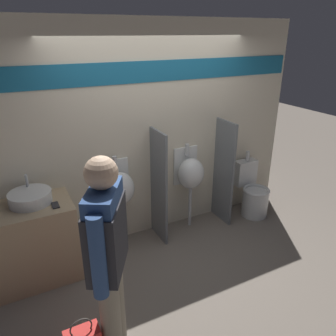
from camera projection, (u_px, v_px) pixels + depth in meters
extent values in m
plane|color=#70665B|center=(174.00, 249.00, 4.13)|extent=(16.00, 16.00, 0.00)
cube|color=beige|center=(152.00, 134.00, 4.10)|extent=(4.13, 0.06, 2.70)
cube|color=#19668E|center=(152.00, 71.00, 3.77)|extent=(4.04, 0.01, 0.24)
cube|color=tan|center=(34.00, 243.00, 3.51)|extent=(0.88, 0.59, 0.89)
cylinder|color=silver|center=(30.00, 198.00, 3.39)|extent=(0.43, 0.43, 0.12)
cylinder|color=silver|center=(27.00, 181.00, 3.46)|extent=(0.03, 0.03, 0.14)
cube|color=#232328|center=(55.00, 205.00, 3.36)|extent=(0.07, 0.14, 0.01)
cube|color=slate|center=(159.00, 187.00, 4.12)|extent=(0.03, 0.43, 1.46)
cube|color=slate|center=(224.00, 172.00, 4.54)|extent=(0.03, 0.43, 1.46)
cylinder|color=silver|center=(122.00, 224.00, 4.12)|extent=(0.04, 0.04, 0.60)
ellipsoid|color=silver|center=(119.00, 189.00, 3.93)|extent=(0.37, 0.31, 0.42)
cube|color=silver|center=(115.00, 179.00, 4.03)|extent=(0.35, 0.02, 0.52)
cylinder|color=silver|center=(115.00, 163.00, 3.91)|extent=(0.06, 0.06, 0.16)
cylinder|color=silver|center=(190.00, 206.00, 4.54)|extent=(0.04, 0.04, 0.60)
ellipsoid|color=silver|center=(191.00, 174.00, 4.35)|extent=(0.37, 0.31, 0.42)
cube|color=silver|center=(185.00, 165.00, 4.45)|extent=(0.35, 0.02, 0.52)
cylinder|color=silver|center=(187.00, 150.00, 4.33)|extent=(0.06, 0.06, 0.16)
cylinder|color=silver|center=(255.00, 203.00, 4.83)|extent=(0.38, 0.38, 0.40)
torus|color=silver|center=(256.00, 190.00, 4.75)|extent=(0.39, 0.39, 0.04)
cube|color=silver|center=(245.00, 172.00, 4.91)|extent=(0.34, 0.16, 0.38)
cylinder|color=silver|center=(248.00, 156.00, 4.79)|extent=(0.06, 0.06, 0.14)
cylinder|color=gray|center=(111.00, 320.00, 2.58)|extent=(0.16, 0.16, 0.86)
cylinder|color=gray|center=(115.00, 304.00, 2.74)|extent=(0.16, 0.16, 0.86)
cube|color=#2D4C84|center=(106.00, 231.00, 2.36)|extent=(0.39, 0.49, 0.68)
cube|color=#2D2D33|center=(107.00, 237.00, 2.39)|extent=(0.43, 0.53, 0.55)
cylinder|color=#2D4C84|center=(98.00, 258.00, 2.14)|extent=(0.11, 0.11, 0.63)
cylinder|color=#2D4C84|center=(113.00, 217.00, 2.61)|extent=(0.11, 0.11, 0.63)
sphere|color=beige|center=(101.00, 173.00, 2.19)|extent=(0.23, 0.23, 0.23)
torus|color=#4C4742|center=(81.00, 328.00, 2.49)|extent=(0.17, 0.01, 0.17)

